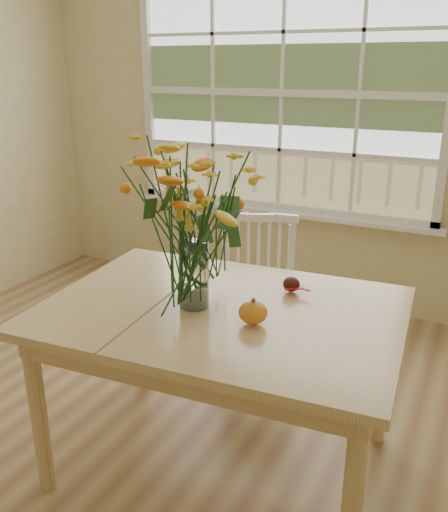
% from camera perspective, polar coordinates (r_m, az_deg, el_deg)
% --- Properties ---
extents(floor, '(4.00, 4.50, 0.01)m').
position_cam_1_polar(floor, '(2.74, -13.09, -20.81)').
color(floor, '#936A47').
rests_on(floor, ground).
extents(wall_back, '(4.00, 0.02, 2.70)m').
position_cam_1_polar(wall_back, '(4.07, 6.19, 13.92)').
color(wall_back, '#D0C385').
rests_on(wall_back, floor).
extents(window, '(2.42, 0.12, 1.74)m').
position_cam_1_polar(window, '(4.03, 6.09, 16.45)').
color(window, silver).
rests_on(window, wall_back).
extents(dining_table, '(1.55, 1.16, 0.79)m').
position_cam_1_polar(dining_table, '(2.31, -0.22, -7.46)').
color(dining_table, tan).
rests_on(dining_table, floor).
extents(windsor_chair, '(0.56, 0.55, 0.93)m').
position_cam_1_polar(windsor_chair, '(3.09, 3.60, -3.74)').
color(windsor_chair, white).
rests_on(windsor_chair, floor).
extents(flower_vase, '(0.58, 0.58, 0.69)m').
position_cam_1_polar(flower_vase, '(2.14, -3.33, 4.91)').
color(flower_vase, white).
rests_on(flower_vase, dining_table).
extents(pumpkin, '(0.11, 0.11, 0.09)m').
position_cam_1_polar(pumpkin, '(2.11, 3.08, -6.07)').
color(pumpkin, orange).
rests_on(pumpkin, dining_table).
extents(turkey_figurine, '(0.09, 0.08, 0.10)m').
position_cam_1_polar(turkey_figurine, '(2.38, -4.01, -3.12)').
color(turkey_figurine, '#CCB78C').
rests_on(turkey_figurine, dining_table).
extents(dark_gourd, '(0.12, 0.08, 0.07)m').
position_cam_1_polar(dark_gourd, '(2.42, 7.10, -3.03)').
color(dark_gourd, '#38160F').
rests_on(dark_gourd, dining_table).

